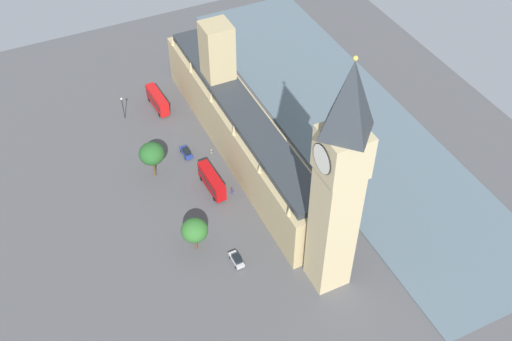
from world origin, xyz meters
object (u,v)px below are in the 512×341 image
(double_decker_bus_opposite_hall, at_px, (157,100))
(double_decker_bus_leading, at_px, (212,181))
(plane_tree_midblock, at_px, (194,230))
(plane_tree_far_end, at_px, (152,154))
(car_silver_kerbside, at_px, (237,260))
(parliament_building, at_px, (239,125))
(pedestrian_corner, at_px, (232,191))
(car_blue_under_trees, at_px, (186,152))
(clock_tower, at_px, (339,182))
(street_lamp_near_tower, at_px, (122,104))
(pedestrian_by_river_gate, at_px, (211,151))

(double_decker_bus_opposite_hall, relative_size, double_decker_bus_leading, 1.00)
(plane_tree_midblock, relative_size, plane_tree_far_end, 0.87)
(plane_tree_far_end, bearing_deg, double_decker_bus_leading, 136.54)
(double_decker_bus_opposite_hall, relative_size, car_silver_kerbside, 2.37)
(parliament_building, bearing_deg, pedestrian_corner, 59.48)
(car_blue_under_trees, xyz_separation_m, plane_tree_far_end, (9.32, 3.43, 6.13))
(double_decker_bus_leading, bearing_deg, clock_tower, 106.70)
(street_lamp_near_tower, bearing_deg, plane_tree_far_end, 90.74)
(double_decker_bus_opposite_hall, bearing_deg, plane_tree_midblock, 77.09)
(clock_tower, bearing_deg, car_blue_under_trees, -74.50)
(car_silver_kerbside, bearing_deg, double_decker_bus_leading, 78.72)
(clock_tower, xyz_separation_m, pedestrian_corner, (7.94, -29.92, -27.35))
(plane_tree_far_end, distance_m, street_lamp_near_tower, 24.01)
(double_decker_bus_opposite_hall, xyz_separation_m, pedestrian_by_river_gate, (-6.08, 22.94, -1.95))
(double_decker_bus_leading, distance_m, pedestrian_corner, 5.33)
(double_decker_bus_opposite_hall, distance_m, pedestrian_corner, 38.21)
(double_decker_bus_opposite_hall, height_order, car_silver_kerbside, double_decker_bus_opposite_hall)
(double_decker_bus_opposite_hall, distance_m, street_lamp_near_tower, 9.73)
(double_decker_bus_leading, distance_m, plane_tree_far_end, 15.40)
(double_decker_bus_leading, bearing_deg, pedestrian_by_river_gate, -114.09)
(double_decker_bus_leading, relative_size, plane_tree_midblock, 1.26)
(pedestrian_corner, height_order, pedestrian_by_river_gate, pedestrian_by_river_gate)
(pedestrian_corner, bearing_deg, clock_tower, 57.91)
(street_lamp_near_tower, bearing_deg, car_blue_under_trees, 115.22)
(plane_tree_far_end, bearing_deg, car_silver_kerbside, 102.46)
(pedestrian_by_river_gate, bearing_deg, double_decker_bus_leading, 65.26)
(clock_tower, bearing_deg, double_decker_bus_opposite_hall, -79.03)
(double_decker_bus_leading, distance_m, car_silver_kerbside, 22.40)
(double_decker_bus_leading, distance_m, pedestrian_by_river_gate, 12.54)
(street_lamp_near_tower, bearing_deg, double_decker_bus_leading, 107.95)
(car_silver_kerbside, height_order, street_lamp_near_tower, street_lamp_near_tower)
(clock_tower, distance_m, car_blue_under_trees, 55.68)
(pedestrian_corner, distance_m, plane_tree_far_end, 20.72)
(car_silver_kerbside, height_order, pedestrian_corner, car_silver_kerbside)
(parliament_building, distance_m, car_blue_under_trees, 15.19)
(street_lamp_near_tower, bearing_deg, double_decker_bus_opposite_hall, -177.52)
(car_silver_kerbside, bearing_deg, plane_tree_far_end, 100.47)
(car_blue_under_trees, height_order, car_silver_kerbside, same)
(car_silver_kerbside, bearing_deg, plane_tree_midblock, 129.20)
(plane_tree_midblock, bearing_deg, clock_tower, 139.42)
(parliament_building, distance_m, car_silver_kerbside, 36.00)
(clock_tower, height_order, double_decker_bus_leading, clock_tower)
(double_decker_bus_opposite_hall, xyz_separation_m, car_blue_under_trees, (-0.13, 20.87, -1.75))
(clock_tower, relative_size, double_decker_bus_opposite_hall, 5.10)
(plane_tree_midblock, distance_m, plane_tree_far_end, 25.05)
(double_decker_bus_opposite_hall, bearing_deg, car_silver_kerbside, 84.61)
(clock_tower, distance_m, plane_tree_far_end, 53.15)
(double_decker_bus_opposite_hall, xyz_separation_m, plane_tree_far_end, (9.19, 24.30, 4.38))
(double_decker_bus_opposite_hall, distance_m, car_blue_under_trees, 20.94)
(parliament_building, height_order, plane_tree_far_end, parliament_building)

